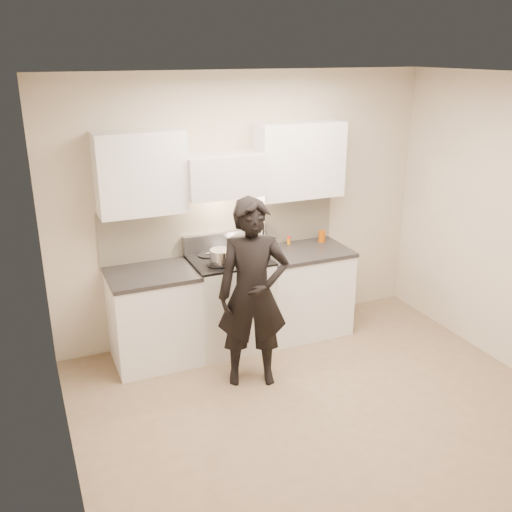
# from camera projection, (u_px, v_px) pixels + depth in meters

# --- Properties ---
(ground_plane) EXTENTS (4.00, 4.00, 0.00)m
(ground_plane) POSITION_uv_depth(u_px,v_px,m) (324.00, 412.00, 4.80)
(ground_plane) COLOR #877057
(room_shell) EXTENTS (4.04, 3.54, 2.70)m
(room_shell) POSITION_uv_depth(u_px,v_px,m) (303.00, 219.00, 4.55)
(room_shell) COLOR beige
(room_shell) RESTS_ON ground
(stove) EXTENTS (0.76, 0.65, 0.96)m
(stove) POSITION_uv_depth(u_px,v_px,m) (230.00, 302.00, 5.76)
(stove) COLOR silver
(stove) RESTS_ON ground
(counter_right) EXTENTS (0.92, 0.67, 0.92)m
(counter_right) POSITION_uv_depth(u_px,v_px,m) (303.00, 290.00, 6.07)
(counter_right) COLOR white
(counter_right) RESTS_ON ground
(counter_left) EXTENTS (0.82, 0.67, 0.92)m
(counter_left) POSITION_uv_depth(u_px,v_px,m) (154.00, 316.00, 5.47)
(counter_left) COLOR white
(counter_left) RESTS_ON ground
(wok) EXTENTS (0.32, 0.39, 0.26)m
(wok) POSITION_uv_depth(u_px,v_px,m) (242.00, 242.00, 5.76)
(wok) COLOR #B8B8BD
(wok) RESTS_ON stove
(stock_pot) EXTENTS (0.30, 0.22, 0.14)m
(stock_pot) POSITION_uv_depth(u_px,v_px,m) (221.00, 257.00, 5.39)
(stock_pot) COLOR #B8B8BD
(stock_pot) RESTS_ON stove
(utensil_crock) EXTENTS (0.10, 0.10, 0.27)m
(utensil_crock) POSITION_uv_depth(u_px,v_px,m) (263.00, 239.00, 5.96)
(utensil_crock) COLOR #A1A2A9
(utensil_crock) RESTS_ON counter_right
(spice_jar) EXTENTS (0.04, 0.04, 0.09)m
(spice_jar) POSITION_uv_depth(u_px,v_px,m) (289.00, 240.00, 6.06)
(spice_jar) COLOR #CC7909
(spice_jar) RESTS_ON counter_right
(oil_glass) EXTENTS (0.07, 0.07, 0.13)m
(oil_glass) POSITION_uv_depth(u_px,v_px,m) (322.00, 236.00, 6.13)
(oil_glass) COLOR #A84703
(oil_glass) RESTS_ON counter_right
(person) EXTENTS (0.73, 0.59, 1.72)m
(person) POSITION_uv_depth(u_px,v_px,m) (253.00, 294.00, 4.99)
(person) COLOR black
(person) RESTS_ON ground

